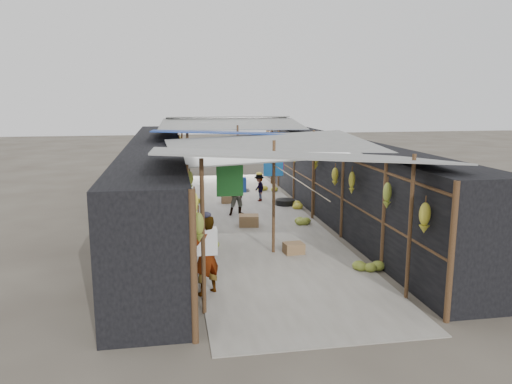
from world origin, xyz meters
TOP-DOWN VIEW (x-y plane):
  - ground at (0.00, 0.00)m, footprint 80.00×80.00m
  - aisle_slab at (0.00, 6.50)m, footprint 3.60×16.00m
  - stall_left at (-2.70, 6.50)m, footprint 1.40×15.00m
  - stall_right at (2.70, 6.50)m, footprint 1.40×15.00m
  - crate_near at (-0.19, 5.44)m, footprint 0.60×0.51m
  - crate_mid at (0.44, 2.83)m, footprint 0.47×0.39m
  - crate_back at (-0.41, 8.58)m, footprint 0.43×0.36m
  - black_basin at (1.43, 7.95)m, footprint 0.65×0.65m
  - vendor_elderly at (-1.70, 0.81)m, footprint 0.65×0.59m
  - shopper_blue at (-0.26, 6.81)m, footprint 0.76×0.64m
  - vendor_seated at (0.69, 8.68)m, footprint 0.43×0.66m
  - market_canopy at (0.03, 6.84)m, footprint 5.62×15.20m
  - hanging_bananas at (0.12, 6.50)m, footprint 3.95×13.83m
  - floor_bananas at (0.61, 6.72)m, footprint 3.84×9.52m

SIDE VIEW (x-z plane):
  - ground at x=0.00m, z-range 0.00..0.00m
  - aisle_slab at x=0.00m, z-range 0.00..0.02m
  - black_basin at x=1.43m, z-range 0.00..0.20m
  - crate_mid at x=0.44m, z-range 0.00..0.26m
  - crate_back at x=-0.41m, z-range 0.00..0.27m
  - floor_bananas at x=0.61m, z-range -0.01..0.33m
  - crate_near at x=-0.19m, z-range 0.00..0.32m
  - vendor_seated at x=0.69m, z-range 0.00..0.96m
  - shopper_blue at x=-0.26m, z-range 0.00..1.38m
  - vendor_elderly at x=-1.70m, z-range 0.00..1.48m
  - stall_left at x=-2.70m, z-range 0.00..2.30m
  - stall_right at x=2.70m, z-range 0.00..2.30m
  - hanging_bananas at x=0.12m, z-range 1.26..2.07m
  - market_canopy at x=0.03m, z-range 1.02..3.79m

